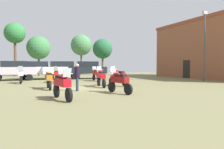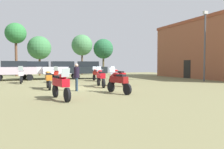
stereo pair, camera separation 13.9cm
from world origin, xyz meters
name	(u,v)px [view 1 (the left image)]	position (x,y,z in m)	size (l,w,h in m)	color
ground_plane	(74,89)	(0.00, 0.00, 0.01)	(44.00, 52.00, 0.02)	olive
brick_building	(213,49)	(18.00, 4.95, 3.51)	(6.12, 15.22, 7.00)	brown
motorcycle_2	(118,76)	(3.50, 0.47, 0.75)	(0.84, 2.14, 1.49)	black
motorcycle_4	(96,74)	(3.49, 5.85, 0.73)	(0.62, 2.07, 1.44)	black
motorcycle_6	(56,75)	(-0.45, 5.46, 0.74)	(0.71, 2.11, 1.47)	black
motorcycle_7	(21,75)	(-3.40, 5.81, 0.76)	(0.62, 2.19, 1.51)	black
motorcycle_8	(49,78)	(-1.64, 0.28, 0.72)	(0.62, 2.08, 1.44)	black
motorcycle_10	(119,81)	(1.81, -3.45, 0.73)	(0.76, 2.09, 1.44)	black
motorcycle_11	(101,77)	(2.06, 0.32, 0.75)	(0.62, 2.24, 1.49)	black
motorcycle_12	(62,84)	(-1.54, -4.49, 0.74)	(0.71, 2.26, 1.47)	black
car_3	(87,69)	(3.63, 9.53, 1.19)	(4.54, 2.48, 2.00)	black
car_4	(14,69)	(-4.12, 9.73, 1.19)	(4.33, 1.88, 2.00)	black
car_5	(62,69)	(0.80, 9.99, 1.19)	(4.33, 1.87, 2.00)	black
car_6	(37,69)	(-1.84, 11.23, 1.19)	(4.32, 1.85, 2.00)	black
person_1	(77,75)	(-0.14, -1.50, 1.00)	(0.36, 0.36, 1.69)	#26374A
tree_3	(15,34)	(-4.26, 18.82, 6.00)	(2.88, 2.88, 7.52)	brown
tree_5	(103,49)	(9.03, 19.36, 4.28)	(3.29, 3.29, 5.93)	#4D442C
tree_6	(39,48)	(-1.08, 19.46, 4.16)	(3.47, 3.47, 5.89)	brown
tree_8	(81,45)	(5.49, 19.72, 4.80)	(3.38, 3.38, 6.49)	#4D3B2B
lamp_post	(204,42)	(13.16, 1.56, 3.81)	(0.44, 0.24, 6.80)	#47474C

